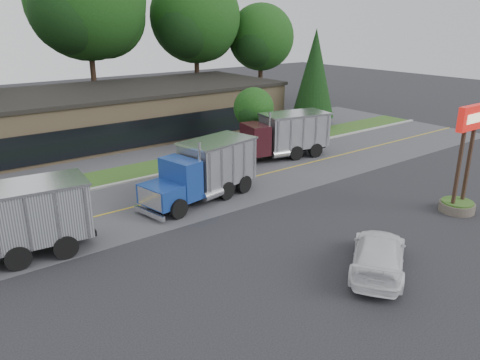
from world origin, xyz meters
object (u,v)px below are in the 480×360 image
at_px(dump_truck_maroon, 281,135).
at_px(rally_car, 378,254).
at_px(bilo_sign, 462,177).
at_px(dump_truck_blue, 205,169).

relative_size(dump_truck_maroon, rally_car, 1.68).
height_order(bilo_sign, dump_truck_maroon, bilo_sign).
relative_size(bilo_sign, dump_truck_blue, 0.77).
xyz_separation_m(dump_truck_maroon, rally_car, (-8.24, -15.31, -1.04)).
distance_m(bilo_sign, dump_truck_blue, 14.32).
distance_m(dump_truck_blue, dump_truck_maroon, 9.99).
xyz_separation_m(bilo_sign, rally_car, (-8.92, -1.39, -1.26)).
distance_m(dump_truck_maroon, rally_car, 17.42).
bearing_deg(rally_car, bilo_sign, -115.58).
bearing_deg(bilo_sign, dump_truck_blue, 134.18).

